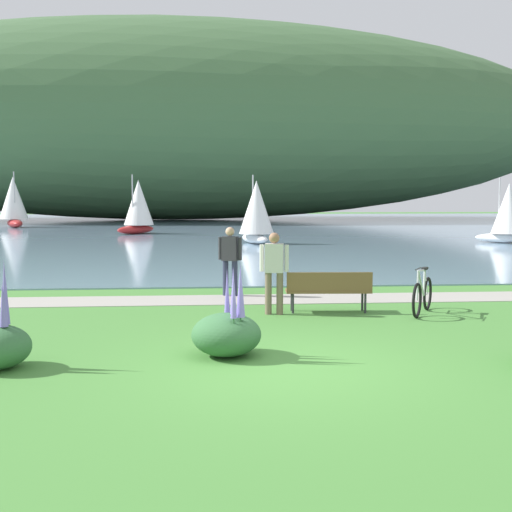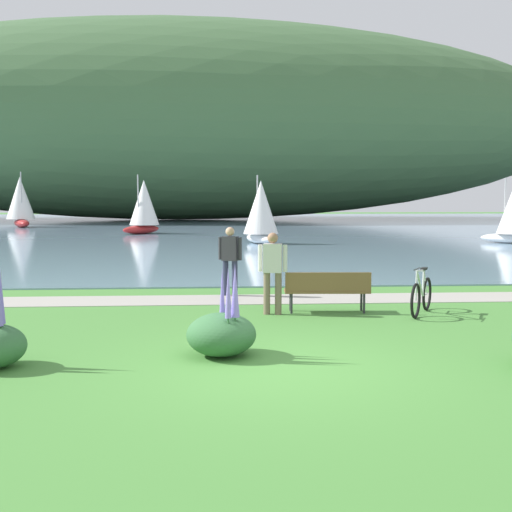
# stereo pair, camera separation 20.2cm
# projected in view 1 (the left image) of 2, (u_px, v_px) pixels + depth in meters

# --- Properties ---
(ground_plane) EXTENTS (200.00, 200.00, 0.00)m
(ground_plane) POSITION_uv_depth(u_px,v_px,m) (284.00, 368.00, 9.19)
(ground_plane) COLOR #478438
(bay_water) EXTENTS (180.00, 80.00, 0.04)m
(bay_water) POSITION_uv_depth(u_px,v_px,m) (218.00, 225.00, 57.15)
(bay_water) COLOR #7A99B2
(bay_water) RESTS_ON ground
(distant_hillside) EXTENTS (90.24, 28.00, 21.50)m
(distant_hillside) POSITION_uv_depth(u_px,v_px,m) (171.00, 122.00, 70.80)
(distant_hillside) COLOR #42663D
(distant_hillside) RESTS_ON bay_water
(shoreline_path) EXTENTS (60.00, 1.50, 0.01)m
(shoreline_path) POSITION_uv_depth(u_px,v_px,m) (252.00, 299.00, 15.42)
(shoreline_path) COLOR #A39E93
(shoreline_path) RESTS_ON ground
(park_bench_near_camera) EXTENTS (1.82, 0.58, 0.88)m
(park_bench_near_camera) POSITION_uv_depth(u_px,v_px,m) (329.00, 288.00, 13.64)
(park_bench_near_camera) COLOR brown
(park_bench_near_camera) RESTS_ON ground
(bicycle_leaning_near_bench) EXTENTS (0.95, 1.55, 1.01)m
(bicycle_leaning_near_bench) POSITION_uv_depth(u_px,v_px,m) (422.00, 295.00, 13.49)
(bicycle_leaning_near_bench) COLOR black
(bicycle_leaning_near_bench) RESTS_ON ground
(person_at_shoreline) EXTENTS (0.57, 0.35, 1.71)m
(person_at_shoreline) POSITION_uv_depth(u_px,v_px,m) (230.00, 257.00, 15.91)
(person_at_shoreline) COLOR #282D47
(person_at_shoreline) RESTS_ON ground
(person_on_the_grass) EXTENTS (0.60, 0.29, 1.71)m
(person_on_the_grass) POSITION_uv_depth(u_px,v_px,m) (274.00, 268.00, 13.39)
(person_on_the_grass) COLOR #72604C
(person_on_the_grass) RESTS_ON ground
(echium_bush_closest_to_camera) EXTENTS (1.08, 1.08, 1.45)m
(echium_bush_closest_to_camera) POSITION_uv_depth(u_px,v_px,m) (227.00, 333.00, 9.89)
(echium_bush_closest_to_camera) COLOR #386B3D
(echium_bush_closest_to_camera) RESTS_ON ground
(sailboat_nearest_to_shore) EXTENTS (2.75, 2.75, 3.44)m
(sailboat_nearest_to_shore) POSITION_uv_depth(u_px,v_px,m) (508.00, 213.00, 34.02)
(sailboat_nearest_to_shore) COLOR white
(sailboat_nearest_to_shore) RESTS_ON bay_water
(sailboat_mid_bay) EXTENTS (2.25, 3.17, 3.59)m
(sailboat_mid_bay) POSITION_uv_depth(u_px,v_px,m) (256.00, 211.00, 33.49)
(sailboat_mid_bay) COLOR white
(sailboat_mid_bay) RESTS_ON bay_water
(sailboat_toward_hillside) EXTENTS (2.95, 3.27, 3.93)m
(sailboat_toward_hillside) POSITION_uv_depth(u_px,v_px,m) (138.00, 206.00, 43.09)
(sailboat_toward_hillside) COLOR #B22323
(sailboat_toward_hillside) RESTS_ON bay_water
(sailboat_far_off) EXTENTS (3.01, 3.95, 4.51)m
(sailboat_far_off) POSITION_uv_depth(u_px,v_px,m) (14.00, 201.00, 52.69)
(sailboat_far_off) COLOR #B22323
(sailboat_far_off) RESTS_ON bay_water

